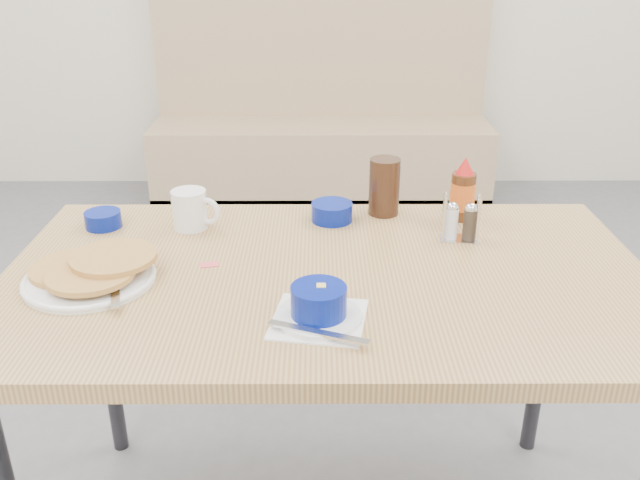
{
  "coord_description": "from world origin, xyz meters",
  "views": [
    {
      "loc": [
        -0.02,
        -1.05,
        1.43
      ],
      "look_at": [
        -0.01,
        0.28,
        0.82
      ],
      "focal_mm": 38.0,
      "sensor_mm": 36.0,
      "label": 1
    }
  ],
  "objects_px": {
    "booth_bench": "(321,136)",
    "condiment_caddy": "(460,225)",
    "dining_table": "(327,297)",
    "pancake_plate": "(91,273)",
    "amber_tumbler": "(384,187)",
    "coffee_mug": "(191,209)",
    "grits_setting": "(319,306)",
    "creamer_bowl": "(103,219)",
    "butter_bowl": "(332,212)",
    "syrup_bottle": "(463,193)"
  },
  "relations": [
    {
      "from": "booth_bench",
      "to": "condiment_caddy",
      "type": "bearing_deg",
      "value": -82.33
    },
    {
      "from": "dining_table",
      "to": "pancake_plate",
      "type": "distance_m",
      "value": 0.5
    },
    {
      "from": "pancake_plate",
      "to": "amber_tumbler",
      "type": "xyz_separation_m",
      "value": [
        0.65,
        0.38,
        0.05
      ]
    },
    {
      "from": "booth_bench",
      "to": "coffee_mug",
      "type": "xyz_separation_m",
      "value": [
        -0.33,
        -2.29,
        0.46
      ]
    },
    {
      "from": "grits_setting",
      "to": "creamer_bowl",
      "type": "bearing_deg",
      "value": 139.93
    },
    {
      "from": "grits_setting",
      "to": "pancake_plate",
      "type": "bearing_deg",
      "value": 161.32
    },
    {
      "from": "grits_setting",
      "to": "butter_bowl",
      "type": "xyz_separation_m",
      "value": [
        0.03,
        0.49,
        -0.01
      ]
    },
    {
      "from": "dining_table",
      "to": "creamer_bowl",
      "type": "relative_size",
      "value": 15.73
    },
    {
      "from": "grits_setting",
      "to": "syrup_bottle",
      "type": "distance_m",
      "value": 0.62
    },
    {
      "from": "syrup_bottle",
      "to": "condiment_caddy",
      "type": "bearing_deg",
      "value": -102.36
    },
    {
      "from": "creamer_bowl",
      "to": "condiment_caddy",
      "type": "xyz_separation_m",
      "value": [
        0.87,
        -0.08,
        0.02
      ]
    },
    {
      "from": "dining_table",
      "to": "grits_setting",
      "type": "bearing_deg",
      "value": -94.97
    },
    {
      "from": "booth_bench",
      "to": "butter_bowl",
      "type": "height_order",
      "value": "booth_bench"
    },
    {
      "from": "coffee_mug",
      "to": "condiment_caddy",
      "type": "bearing_deg",
      "value": -6.47
    },
    {
      "from": "dining_table",
      "to": "grits_setting",
      "type": "distance_m",
      "value": 0.22
    },
    {
      "from": "dining_table",
      "to": "grits_setting",
      "type": "relative_size",
      "value": 6.67
    },
    {
      "from": "grits_setting",
      "to": "condiment_caddy",
      "type": "xyz_separation_m",
      "value": [
        0.34,
        0.37,
        0.01
      ]
    },
    {
      "from": "pancake_plate",
      "to": "coffee_mug",
      "type": "bearing_deg",
      "value": 59.98
    },
    {
      "from": "booth_bench",
      "to": "butter_bowl",
      "type": "xyz_separation_m",
      "value": [
        0.02,
        -2.25,
        0.43
      ]
    },
    {
      "from": "pancake_plate",
      "to": "coffee_mug",
      "type": "relative_size",
      "value": 2.22
    },
    {
      "from": "grits_setting",
      "to": "creamer_bowl",
      "type": "height_order",
      "value": "grits_setting"
    },
    {
      "from": "creamer_bowl",
      "to": "syrup_bottle",
      "type": "relative_size",
      "value": 0.55
    },
    {
      "from": "booth_bench",
      "to": "syrup_bottle",
      "type": "height_order",
      "value": "booth_bench"
    },
    {
      "from": "booth_bench",
      "to": "creamer_bowl",
      "type": "relative_size",
      "value": 21.35
    },
    {
      "from": "grits_setting",
      "to": "syrup_bottle",
      "type": "bearing_deg",
      "value": 53.96
    },
    {
      "from": "grits_setting",
      "to": "syrup_bottle",
      "type": "height_order",
      "value": "syrup_bottle"
    },
    {
      "from": "dining_table",
      "to": "condiment_caddy",
      "type": "bearing_deg",
      "value": 27.87
    },
    {
      "from": "creamer_bowl",
      "to": "pancake_plate",
      "type": "bearing_deg",
      "value": -78.49
    },
    {
      "from": "dining_table",
      "to": "syrup_bottle",
      "type": "bearing_deg",
      "value": 40.81
    },
    {
      "from": "creamer_bowl",
      "to": "butter_bowl",
      "type": "relative_size",
      "value": 0.85
    },
    {
      "from": "condiment_caddy",
      "to": "syrup_bottle",
      "type": "height_order",
      "value": "syrup_bottle"
    },
    {
      "from": "butter_bowl",
      "to": "amber_tumbler",
      "type": "distance_m",
      "value": 0.15
    },
    {
      "from": "dining_table",
      "to": "creamer_bowl",
      "type": "distance_m",
      "value": 0.61
    },
    {
      "from": "grits_setting",
      "to": "creamer_bowl",
      "type": "xyz_separation_m",
      "value": [
        -0.54,
        0.45,
        -0.01
      ]
    },
    {
      "from": "butter_bowl",
      "to": "condiment_caddy",
      "type": "distance_m",
      "value": 0.33
    },
    {
      "from": "coffee_mug",
      "to": "syrup_bottle",
      "type": "relative_size",
      "value": 0.76
    },
    {
      "from": "coffee_mug",
      "to": "booth_bench",
      "type": "bearing_deg",
      "value": 81.79
    },
    {
      "from": "coffee_mug",
      "to": "creamer_bowl",
      "type": "xyz_separation_m",
      "value": [
        -0.22,
        0.01,
        -0.03
      ]
    },
    {
      "from": "creamer_bowl",
      "to": "syrup_bottle",
      "type": "height_order",
      "value": "syrup_bottle"
    },
    {
      "from": "dining_table",
      "to": "amber_tumbler",
      "type": "relative_size",
      "value": 9.46
    },
    {
      "from": "coffee_mug",
      "to": "amber_tumbler",
      "type": "xyz_separation_m",
      "value": [
        0.48,
        0.09,
        0.02
      ]
    },
    {
      "from": "grits_setting",
      "to": "creamer_bowl",
      "type": "relative_size",
      "value": 2.36
    },
    {
      "from": "booth_bench",
      "to": "dining_table",
      "type": "xyz_separation_m",
      "value": [
        0.0,
        -2.53,
        0.35
      ]
    },
    {
      "from": "pancake_plate",
      "to": "syrup_bottle",
      "type": "bearing_deg",
      "value": 22.03
    },
    {
      "from": "dining_table",
      "to": "butter_bowl",
      "type": "relative_size",
      "value": 13.45
    },
    {
      "from": "coffee_mug",
      "to": "butter_bowl",
      "type": "height_order",
      "value": "coffee_mug"
    },
    {
      "from": "condiment_caddy",
      "to": "dining_table",
      "type": "bearing_deg",
      "value": -143.08
    },
    {
      "from": "syrup_bottle",
      "to": "amber_tumbler",
      "type": "bearing_deg",
      "value": 169.73
    },
    {
      "from": "creamer_bowl",
      "to": "butter_bowl",
      "type": "bearing_deg",
      "value": 3.97
    },
    {
      "from": "creamer_bowl",
      "to": "dining_table",
      "type": "bearing_deg",
      "value": -24.21
    }
  ]
}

